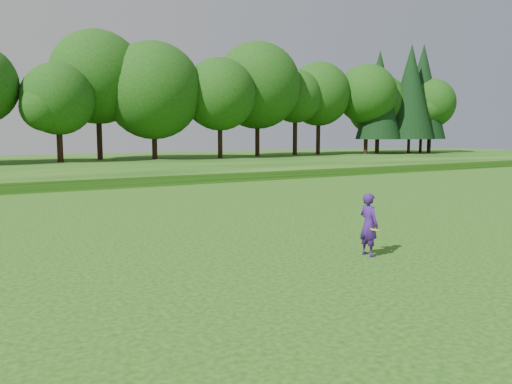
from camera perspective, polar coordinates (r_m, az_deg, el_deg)
ground at (r=12.09m, az=7.80°, el=-8.35°), size 140.00×140.00×0.00m
berm at (r=43.85m, az=-20.83°, el=2.60°), size 130.00×30.00×0.60m
walking_path at (r=30.20m, az=-16.34°, el=0.55°), size 130.00×1.60×0.04m
treeline at (r=47.96m, az=-22.05°, el=12.20°), size 104.00×7.00×15.00m
woman at (r=13.09m, az=12.76°, el=-3.64°), size 0.39×0.61×1.62m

